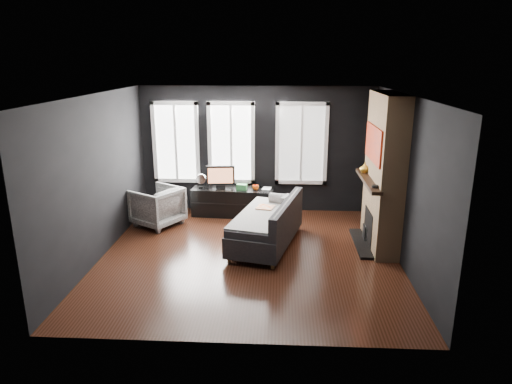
# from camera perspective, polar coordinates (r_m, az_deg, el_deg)

# --- Properties ---
(floor) EXTENTS (5.00, 5.00, 0.00)m
(floor) POSITION_cam_1_polar(r_m,az_deg,el_deg) (7.87, -0.86, -7.96)
(floor) COLOR black
(floor) RESTS_ON ground
(ceiling) EXTENTS (5.00, 5.00, 0.00)m
(ceiling) POSITION_cam_1_polar(r_m,az_deg,el_deg) (7.19, -0.95, 12.04)
(ceiling) COLOR white
(ceiling) RESTS_ON ground
(wall_back) EXTENTS (5.00, 0.02, 2.70)m
(wall_back) POSITION_cam_1_polar(r_m,az_deg,el_deg) (9.85, 0.12, 5.29)
(wall_back) COLOR black
(wall_back) RESTS_ON ground
(wall_left) EXTENTS (0.02, 5.00, 2.70)m
(wall_left) POSITION_cam_1_polar(r_m,az_deg,el_deg) (7.99, -19.10, 1.75)
(wall_left) COLOR black
(wall_left) RESTS_ON ground
(wall_right) EXTENTS (0.02, 5.00, 2.70)m
(wall_right) POSITION_cam_1_polar(r_m,az_deg,el_deg) (7.66, 18.10, 1.25)
(wall_right) COLOR black
(wall_right) RESTS_ON ground
(windows) EXTENTS (4.00, 0.16, 1.76)m
(windows) POSITION_cam_1_polar(r_m,az_deg,el_deg) (9.70, -2.59, 11.25)
(windows) COLOR white
(windows) RESTS_ON wall_back
(fireplace) EXTENTS (0.70, 1.62, 2.70)m
(fireplace) POSITION_cam_1_polar(r_m,az_deg,el_deg) (8.18, 15.71, 2.37)
(fireplace) COLOR #93724C
(fireplace) RESTS_ON floor
(sofa) EXTENTS (1.46, 2.20, 0.87)m
(sofa) POSITION_cam_1_polar(r_m,az_deg,el_deg) (8.15, 1.25, -3.81)
(sofa) COLOR #262629
(sofa) RESTS_ON floor
(stripe_pillow) EXTENTS (0.19, 0.32, 0.32)m
(stripe_pillow) POSITION_cam_1_polar(r_m,az_deg,el_deg) (8.55, 3.73, -1.50)
(stripe_pillow) COLOR gray
(stripe_pillow) RESTS_ON sofa
(armchair) EXTENTS (1.11, 1.12, 0.86)m
(armchair) POSITION_cam_1_polar(r_m,az_deg,el_deg) (9.35, -12.27, -1.53)
(armchair) COLOR silver
(armchair) RESTS_ON floor
(media_console) EXTENTS (1.76, 0.66, 0.59)m
(media_console) POSITION_cam_1_polar(r_m,az_deg,el_deg) (9.76, -2.86, -1.22)
(media_console) COLOR black
(media_console) RESTS_ON floor
(monitor) EXTENTS (0.62, 0.19, 0.54)m
(monitor) POSITION_cam_1_polar(r_m,az_deg,el_deg) (9.67, -4.46, 2.08)
(monitor) COLOR black
(monitor) RESTS_ON media_console
(desk_fan) EXTENTS (0.22, 0.22, 0.30)m
(desk_fan) POSITION_cam_1_polar(r_m,az_deg,el_deg) (9.77, -6.89, 1.43)
(desk_fan) COLOR #A1A1A1
(desk_fan) RESTS_ON media_console
(mug) EXTENTS (0.16, 0.14, 0.13)m
(mug) POSITION_cam_1_polar(r_m,az_deg,el_deg) (9.54, -0.05, 0.64)
(mug) COLOR #F4560E
(mug) RESTS_ON media_console
(book) EXTENTS (0.18, 0.04, 0.24)m
(book) POSITION_cam_1_polar(r_m,az_deg,el_deg) (9.61, 0.83, 1.10)
(book) COLOR #B7A591
(book) RESTS_ON media_console
(storage_box) EXTENTS (0.23, 0.17, 0.12)m
(storage_box) POSITION_cam_1_polar(r_m,az_deg,el_deg) (9.57, -1.79, 0.64)
(storage_box) COLOR #337E40
(storage_box) RESTS_ON media_console
(mantel_vase) EXTENTS (0.23, 0.24, 0.18)m
(mantel_vase) POSITION_cam_1_polar(r_m,az_deg,el_deg) (8.56, 13.44, 2.95)
(mantel_vase) COLOR gold
(mantel_vase) RESTS_ON fireplace
(mantel_clock) EXTENTS (0.14, 0.14, 0.04)m
(mantel_clock) POSITION_cam_1_polar(r_m,az_deg,el_deg) (7.63, 14.68, 0.68)
(mantel_clock) COLOR black
(mantel_clock) RESTS_ON fireplace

